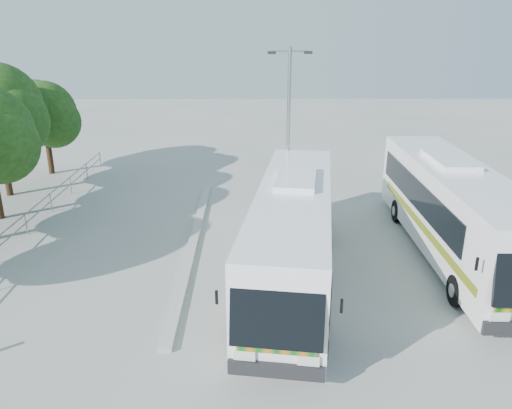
{
  "coord_description": "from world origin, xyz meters",
  "views": [
    {
      "loc": [
        0.18,
        -18.24,
        8.87
      ],
      "look_at": [
        0.46,
        1.85,
        1.8
      ],
      "focal_mm": 35.0,
      "sensor_mm": 36.0,
      "label": 1
    }
  ],
  "objects_px": {
    "coach_main": "(293,231)",
    "coach_adjacent": "(454,208)",
    "tree_far_e": "(45,114)",
    "lamppost": "(288,129)"
  },
  "relations": [
    {
      "from": "coach_adjacent",
      "to": "lamppost",
      "type": "xyz_separation_m",
      "value": [
        -6.49,
        4.01,
        2.5
      ]
    },
    {
      "from": "tree_far_e",
      "to": "coach_adjacent",
      "type": "bearing_deg",
      "value": -30.82
    },
    {
      "from": "coach_main",
      "to": "lamppost",
      "type": "xyz_separation_m",
      "value": [
        0.23,
        6.13,
        2.59
      ]
    },
    {
      "from": "tree_far_e",
      "to": "coach_main",
      "type": "bearing_deg",
      "value": -45.62
    },
    {
      "from": "coach_adjacent",
      "to": "lamppost",
      "type": "distance_m",
      "value": 8.03
    },
    {
      "from": "coach_main",
      "to": "coach_adjacent",
      "type": "height_order",
      "value": "coach_adjacent"
    },
    {
      "from": "coach_main",
      "to": "coach_adjacent",
      "type": "relative_size",
      "value": 0.97
    },
    {
      "from": "tree_far_e",
      "to": "coach_main",
      "type": "relative_size",
      "value": 0.46
    },
    {
      "from": "coach_main",
      "to": "lamppost",
      "type": "bearing_deg",
      "value": 96.47
    },
    {
      "from": "coach_adjacent",
      "to": "lamppost",
      "type": "bearing_deg",
      "value": 149.69
    }
  ]
}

